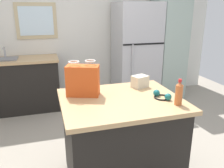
# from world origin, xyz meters

# --- Properties ---
(ground) EXTENTS (6.46, 6.46, 0.00)m
(ground) POSITION_xyz_m (0.00, 0.00, 0.00)
(ground) COLOR #9E9384
(back_wall) EXTENTS (5.38, 0.13, 2.57)m
(back_wall) POSITION_xyz_m (-0.01, 2.26, 1.29)
(back_wall) COLOR silver
(back_wall) RESTS_ON ground
(kitchen_island) EXTENTS (1.10, 0.90, 0.87)m
(kitchen_island) POSITION_xyz_m (0.00, -0.21, 0.44)
(kitchen_island) COLOR black
(kitchen_island) RESTS_ON ground
(refrigerator) EXTENTS (0.76, 0.73, 1.79)m
(refrigerator) POSITION_xyz_m (0.97, 1.84, 0.89)
(refrigerator) COLOR #B7B7BC
(refrigerator) RESTS_ON ground
(tall_cabinet) EXTENTS (0.51, 0.66, 2.23)m
(tall_cabinet) POSITION_xyz_m (1.63, 1.84, 1.12)
(tall_cabinet) COLOR #9EB2A8
(tall_cabinet) RESTS_ON ground
(sink_counter) EXTENTS (1.30, 0.60, 1.08)m
(sink_counter) POSITION_xyz_m (-1.08, 1.90, 0.46)
(sink_counter) COLOR black
(sink_counter) RESTS_ON ground
(shopping_bag) EXTENTS (0.34, 0.25, 0.34)m
(shopping_bag) POSITION_xyz_m (-0.32, -0.02, 1.02)
(shopping_bag) COLOR #DB511E
(shopping_bag) RESTS_ON kitchen_island
(small_box) EXTENTS (0.19, 0.17, 0.12)m
(small_box) POSITION_xyz_m (0.30, 0.05, 0.94)
(small_box) COLOR beige
(small_box) RESTS_ON kitchen_island
(bottle) EXTENTS (0.06, 0.06, 0.23)m
(bottle) POSITION_xyz_m (0.43, -0.48, 0.98)
(bottle) COLOR #C66633
(bottle) RESTS_ON kitchen_island
(ear_defenders) EXTENTS (0.20, 0.20, 0.06)m
(ear_defenders) POSITION_xyz_m (0.37, -0.30, 0.90)
(ear_defenders) COLOR black
(ear_defenders) RESTS_ON kitchen_island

